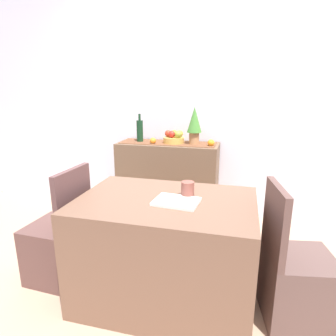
{
  "coord_description": "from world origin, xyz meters",
  "views": [
    {
      "loc": [
        0.6,
        -2.13,
        1.45
      ],
      "look_at": [
        -0.05,
        0.38,
        0.73
      ],
      "focal_mm": 31.16,
      "sensor_mm": 36.0,
      "label": 1
    }
  ],
  "objects_px": {
    "sideboard_console": "(168,181)",
    "wine_bottle": "(140,131)",
    "dining_table": "(166,249)",
    "coffee_cup": "(188,190)",
    "open_book": "(176,202)",
    "chair_by_corner": "(295,282)",
    "potted_plant": "(194,123)",
    "fruit_bowl": "(174,140)",
    "chair_near_window": "(60,247)"
  },
  "relations": [
    {
      "from": "sideboard_console",
      "to": "wine_bottle",
      "type": "bearing_deg",
      "value": 180.0
    },
    {
      "from": "dining_table",
      "to": "coffee_cup",
      "type": "relative_size",
      "value": 10.78
    },
    {
      "from": "sideboard_console",
      "to": "open_book",
      "type": "relative_size",
      "value": 3.94
    },
    {
      "from": "wine_bottle",
      "to": "chair_by_corner",
      "type": "bearing_deg",
      "value": -41.53
    },
    {
      "from": "sideboard_console",
      "to": "chair_by_corner",
      "type": "distance_m",
      "value": 1.77
    },
    {
      "from": "wine_bottle",
      "to": "potted_plant",
      "type": "height_order",
      "value": "potted_plant"
    },
    {
      "from": "open_book",
      "to": "coffee_cup",
      "type": "xyz_separation_m",
      "value": [
        0.05,
        0.12,
        0.05
      ]
    },
    {
      "from": "sideboard_console",
      "to": "fruit_bowl",
      "type": "height_order",
      "value": "fruit_bowl"
    },
    {
      "from": "potted_plant",
      "to": "open_book",
      "type": "distance_m",
      "value": 1.41
    },
    {
      "from": "potted_plant",
      "to": "open_book",
      "type": "bearing_deg",
      "value": -85.06
    },
    {
      "from": "fruit_bowl",
      "to": "chair_by_corner",
      "type": "xyz_separation_m",
      "value": [
        1.11,
        -1.32,
        -0.63
      ]
    },
    {
      "from": "wine_bottle",
      "to": "chair_by_corner",
      "type": "height_order",
      "value": "wine_bottle"
    },
    {
      "from": "open_book",
      "to": "chair_near_window",
      "type": "relative_size",
      "value": 0.31
    },
    {
      "from": "wine_bottle",
      "to": "open_book",
      "type": "relative_size",
      "value": 1.11
    },
    {
      "from": "coffee_cup",
      "to": "chair_by_corner",
      "type": "distance_m",
      "value": 0.89
    },
    {
      "from": "chair_near_window",
      "to": "chair_by_corner",
      "type": "xyz_separation_m",
      "value": [
        1.69,
        -0.0,
        0.0
      ]
    },
    {
      "from": "open_book",
      "to": "fruit_bowl",
      "type": "bearing_deg",
      "value": 109.47
    },
    {
      "from": "coffee_cup",
      "to": "sideboard_console",
      "type": "bearing_deg",
      "value": 110.16
    },
    {
      "from": "dining_table",
      "to": "open_book",
      "type": "bearing_deg",
      "value": -26.35
    },
    {
      "from": "sideboard_console",
      "to": "open_book",
      "type": "distance_m",
      "value": 1.45
    },
    {
      "from": "potted_plant",
      "to": "chair_by_corner",
      "type": "distance_m",
      "value": 1.79
    },
    {
      "from": "sideboard_console",
      "to": "fruit_bowl",
      "type": "bearing_deg",
      "value": 0.0
    },
    {
      "from": "wine_bottle",
      "to": "potted_plant",
      "type": "relative_size",
      "value": 0.79
    },
    {
      "from": "fruit_bowl",
      "to": "wine_bottle",
      "type": "distance_m",
      "value": 0.4
    },
    {
      "from": "coffee_cup",
      "to": "dining_table",
      "type": "bearing_deg",
      "value": -150.13
    },
    {
      "from": "dining_table",
      "to": "chair_near_window",
      "type": "height_order",
      "value": "chair_near_window"
    },
    {
      "from": "fruit_bowl",
      "to": "wine_bottle",
      "type": "relative_size",
      "value": 0.73
    },
    {
      "from": "open_book",
      "to": "sideboard_console",
      "type": "bearing_deg",
      "value": 112.0
    },
    {
      "from": "potted_plant",
      "to": "fruit_bowl",
      "type": "bearing_deg",
      "value": 180.0
    },
    {
      "from": "sideboard_console",
      "to": "chair_by_corner",
      "type": "bearing_deg",
      "value": -48.47
    },
    {
      "from": "potted_plant",
      "to": "open_book",
      "type": "height_order",
      "value": "potted_plant"
    },
    {
      "from": "sideboard_console",
      "to": "dining_table",
      "type": "distance_m",
      "value": 1.36
    },
    {
      "from": "chair_near_window",
      "to": "coffee_cup",
      "type": "bearing_deg",
      "value": 4.5
    },
    {
      "from": "dining_table",
      "to": "chair_near_window",
      "type": "xyz_separation_m",
      "value": [
        -0.85,
        -0.0,
        -0.1
      ]
    },
    {
      "from": "potted_plant",
      "to": "chair_by_corner",
      "type": "xyz_separation_m",
      "value": [
        0.88,
        -1.32,
        -0.82
      ]
    },
    {
      "from": "fruit_bowl",
      "to": "potted_plant",
      "type": "bearing_deg",
      "value": 0.0
    },
    {
      "from": "wine_bottle",
      "to": "coffee_cup",
      "type": "bearing_deg",
      "value": -57.95
    },
    {
      "from": "fruit_bowl",
      "to": "chair_by_corner",
      "type": "bearing_deg",
      "value": -50.08
    },
    {
      "from": "fruit_bowl",
      "to": "dining_table",
      "type": "height_order",
      "value": "fruit_bowl"
    },
    {
      "from": "wine_bottle",
      "to": "dining_table",
      "type": "height_order",
      "value": "wine_bottle"
    },
    {
      "from": "potted_plant",
      "to": "wine_bottle",
      "type": "bearing_deg",
      "value": 180.0
    },
    {
      "from": "coffee_cup",
      "to": "chair_near_window",
      "type": "relative_size",
      "value": 0.12
    },
    {
      "from": "chair_by_corner",
      "to": "potted_plant",
      "type": "bearing_deg",
      "value": 123.73
    },
    {
      "from": "wine_bottle",
      "to": "chair_by_corner",
      "type": "relative_size",
      "value": 0.34
    },
    {
      "from": "fruit_bowl",
      "to": "chair_near_window",
      "type": "bearing_deg",
      "value": -114.0
    },
    {
      "from": "dining_table",
      "to": "open_book",
      "type": "distance_m",
      "value": 0.39
    },
    {
      "from": "dining_table",
      "to": "chair_by_corner",
      "type": "height_order",
      "value": "chair_by_corner"
    },
    {
      "from": "sideboard_console",
      "to": "dining_table",
      "type": "xyz_separation_m",
      "value": [
        0.32,
        -1.32,
        -0.06
      ]
    },
    {
      "from": "dining_table",
      "to": "chair_near_window",
      "type": "relative_size",
      "value": 1.29
    },
    {
      "from": "fruit_bowl",
      "to": "open_book",
      "type": "height_order",
      "value": "fruit_bowl"
    }
  ]
}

